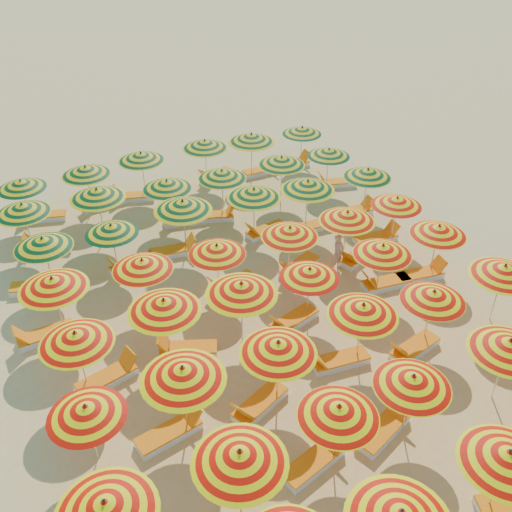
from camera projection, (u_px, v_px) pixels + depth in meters
name	position (u px, v px, depth m)	size (l,w,h in m)	color
ground	(262.00, 303.00, 18.96)	(120.00, 120.00, 0.00)	#E6B666
umbrella_3	(508.00, 457.00, 11.83)	(2.24, 2.24, 2.17)	silver
umbrella_6	(105.00, 507.00, 10.89)	(2.16, 2.16, 2.19)	silver
umbrella_7	(240.00, 457.00, 11.79)	(2.53, 2.53, 2.21)	silver
umbrella_8	(339.00, 411.00, 12.96)	(2.06, 2.06, 2.04)	silver
umbrella_9	(413.00, 381.00, 13.71)	(2.21, 2.21, 2.04)	silver
umbrella_10	(509.00, 346.00, 14.56)	(2.63, 2.63, 2.17)	silver
umbrella_12	(86.00, 411.00, 13.04)	(2.45, 2.45, 1.98)	silver
umbrella_13	(183.00, 373.00, 13.67)	(2.82, 2.82, 2.26)	silver
umbrella_14	(278.00, 347.00, 14.52)	(2.64, 2.64, 2.16)	silver
umbrella_15	(363.00, 310.00, 15.77)	(2.49, 2.49, 2.14)	silver
umbrella_16	(433.00, 296.00, 16.46)	(2.01, 2.01, 2.01)	silver
umbrella_17	(504.00, 271.00, 17.23)	(2.30, 2.30, 2.17)	silver
umbrella_18	(76.00, 338.00, 14.87)	(2.05, 2.05, 2.12)	silver
umbrella_19	(164.00, 305.00, 15.81)	(2.61, 2.61, 2.23)	silver
umbrella_20	(241.00, 288.00, 16.39)	(2.62, 2.62, 2.26)	silver
umbrella_21	(310.00, 273.00, 17.45)	(1.86, 1.86, 1.96)	silver
umbrella_22	(383.00, 250.00, 18.37)	(2.29, 2.29, 2.05)	silver
umbrella_23	(439.00, 230.00, 19.34)	(2.53, 2.53, 2.05)	silver
umbrella_24	(53.00, 283.00, 16.69)	(2.26, 2.26, 2.19)	silver
umbrella_25	(142.00, 264.00, 17.70)	(2.43, 2.43, 2.04)	silver
umbrella_26	(217.00, 250.00, 18.42)	(2.28, 2.28, 2.02)	silver
umbrella_27	(290.00, 232.00, 19.19)	(2.42, 2.42, 2.09)	silver
umbrella_28	(347.00, 216.00, 19.97)	(2.18, 2.18, 2.13)	silver
umbrella_29	(397.00, 202.00, 21.09)	(2.39, 2.39, 1.99)	silver
umbrella_30	(43.00, 243.00, 18.69)	(2.19, 2.19, 2.06)	silver
umbrella_31	(111.00, 229.00, 19.55)	(2.38, 2.38, 1.96)	silver
umbrella_32	(183.00, 206.00, 20.38)	(2.55, 2.55, 2.25)	silver
umbrella_33	(254.00, 193.00, 21.26)	(2.70, 2.70, 2.18)	silver
umbrella_34	(308.00, 185.00, 21.72)	(2.34, 2.34, 2.22)	silver
umbrella_35	(368.00, 173.00, 22.86)	(2.53, 2.53, 2.07)	silver
umbrella_36	(22.00, 209.00, 20.46)	(2.14, 2.14, 2.10)	silver
umbrella_37	(97.00, 194.00, 21.18)	(2.68, 2.68, 2.22)	silver
umbrella_38	(167.00, 185.00, 22.10)	(2.11, 2.11, 2.04)	silver
umbrella_39	(222.00, 174.00, 22.78)	(2.36, 2.36, 2.07)	silver
umbrella_40	(282.00, 161.00, 23.74)	(2.06, 2.06, 2.10)	silver
umbrella_41	(329.00, 152.00, 24.72)	(2.09, 2.09, 1.96)	silver
umbrella_42	(21.00, 184.00, 22.20)	(2.14, 2.14, 2.00)	silver
umbrella_43	(86.00, 171.00, 22.95)	(2.04, 2.04, 2.12)	silver
umbrella_44	(141.00, 157.00, 24.09)	(2.29, 2.29, 2.10)	silver
umbrella_45	(205.00, 144.00, 25.09)	(2.07, 2.07, 2.13)	silver
umbrella_46	(251.00, 138.00, 25.44)	(2.74, 2.74, 2.23)	silver
umbrella_47	(302.00, 131.00, 26.77)	(2.00, 2.00, 1.96)	silver
lounger_7	(314.00, 462.00, 13.77)	(1.82, 1.02, 0.69)	white
lounger_8	(384.00, 429.00, 14.56)	(1.83, 1.16, 0.69)	white
lounger_10	(170.00, 432.00, 14.47)	(1.81, 0.90, 0.69)	white
lounger_11	(259.00, 404.00, 15.22)	(1.82, 1.22, 0.69)	white
lounger_12	(339.00, 360.00, 16.57)	(1.79, 0.77, 0.69)	white
lounger_13	(414.00, 348.00, 16.98)	(1.82, 0.96, 0.69)	white
lounger_14	(108.00, 377.00, 16.03)	(1.82, 1.00, 0.69)	white
lounger_15	(187.00, 349.00, 16.95)	(1.82, 1.19, 0.69)	white
lounger_16	(293.00, 321.00, 18.02)	(1.83, 1.05, 0.69)	white
lounger_17	(385.00, 283.00, 19.63)	(1.79, 0.77, 0.69)	white
lounger_18	(421.00, 275.00, 20.03)	(1.80, 0.82, 0.69)	white
lounger_19	(45.00, 335.00, 17.46)	(1.77, 0.71, 0.69)	white
lounger_20	(232.00, 284.00, 19.57)	(1.82, 0.94, 0.69)	white
lounger_21	(299.00, 266.00, 20.43)	(1.82, 1.24, 0.69)	white
lounger_22	(358.00, 256.00, 20.97)	(1.82, 1.20, 0.69)	white
lounger_23	(377.00, 238.00, 22.00)	(1.77, 0.71, 0.69)	white
lounger_24	(38.00, 287.00, 19.44)	(1.83, 1.06, 0.69)	white
lounger_25	(132.00, 265.00, 20.51)	(1.82, 0.99, 0.69)	white
lounger_26	(173.00, 251.00, 21.25)	(1.79, 0.80, 0.69)	white
lounger_27	(266.00, 231.00, 22.43)	(1.81, 0.91, 0.69)	white
lounger_28	(321.00, 224.00, 22.81)	(1.76, 0.67, 0.69)	white
lounger_29	(353.00, 212.00, 23.64)	(1.77, 0.70, 0.69)	white
lounger_30	(47.00, 247.00, 21.47)	(1.83, 1.12, 0.69)	white
lounger_31	(183.00, 220.00, 23.10)	(1.81, 0.89, 0.69)	white
lounger_32	(214.00, 216.00, 23.35)	(1.83, 1.15, 0.69)	white
lounger_33	(336.00, 183.00, 25.78)	(1.83, 1.04, 0.69)	white
lounger_34	(43.00, 216.00, 23.33)	(1.82, 1.01, 0.69)	white
lounger_35	(103.00, 203.00, 24.27)	(1.76, 0.68, 0.69)	white
lounger_36	(133.00, 197.00, 24.71)	(1.83, 1.06, 0.69)	white
lounger_37	(216.00, 176.00, 26.35)	(1.82, 1.22, 0.69)	white
lounger_38	(262.00, 171.00, 26.80)	(1.75, 0.63, 0.69)	white
lounger_39	(292.00, 164.00, 27.40)	(1.73, 0.58, 0.69)	white
beachgoer_a	(338.00, 253.00, 20.16)	(0.52, 0.34, 1.42)	tan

